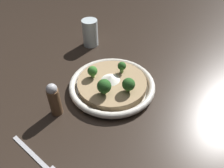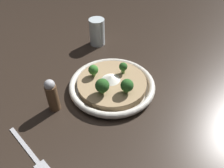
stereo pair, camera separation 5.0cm
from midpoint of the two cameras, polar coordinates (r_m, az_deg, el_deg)
name	(u,v)px [view 1 (the left image)]	position (r m, az deg, el deg)	size (l,w,h in m)	color
ground_plane	(112,88)	(0.69, -2.09, -1.24)	(6.00, 6.00, 0.00)	#2D231C
risotto_bowl	(112,85)	(0.68, -2.12, -0.29)	(0.27, 0.27, 0.03)	silver
cheese_sprinkle	(111,78)	(0.67, -2.44, 1.57)	(0.06, 0.06, 0.01)	white
broccoli_back_left	(104,86)	(0.61, -4.42, -0.70)	(0.04, 0.04, 0.05)	#84A856
broccoli_right	(92,71)	(0.67, -7.26, 3.25)	(0.03, 0.03, 0.04)	#668E47
broccoli_front_left	(129,84)	(0.62, 2.03, -0.21)	(0.04, 0.04, 0.05)	#84A856
broccoli_front	(122,66)	(0.69, 0.48, 4.54)	(0.03, 0.03, 0.04)	#668E47
drinking_glass	(90,33)	(0.88, -7.40, 13.08)	(0.06, 0.06, 0.10)	silver
fork_utensil	(43,165)	(0.56, -20.09, -19.33)	(0.19, 0.08, 0.00)	#B7B7BC
pepper_shaker	(55,100)	(0.61, -17.02, -4.20)	(0.03, 0.03, 0.10)	brown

